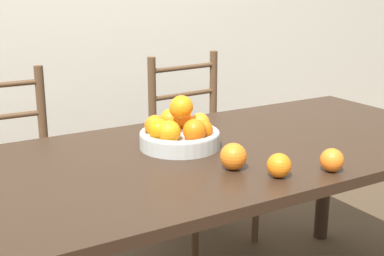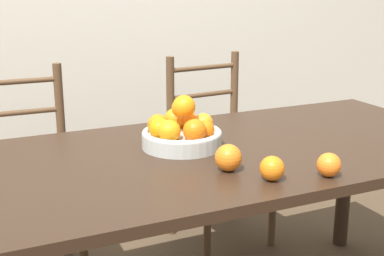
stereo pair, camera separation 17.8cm
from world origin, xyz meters
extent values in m
cube|color=black|center=(0.00, 0.00, 0.71)|extent=(1.95, 0.89, 0.03)
cylinder|color=black|center=(0.89, 0.37, 0.35)|extent=(0.07, 0.07, 0.69)
cylinder|color=#B2B7B2|center=(-0.10, 0.09, 0.75)|extent=(0.28, 0.28, 0.05)
torus|color=#B2B7B2|center=(-0.10, 0.09, 0.78)|extent=(0.28, 0.28, 0.02)
sphere|color=orange|center=(-0.02, 0.09, 0.80)|extent=(0.07, 0.07, 0.07)
sphere|color=orange|center=(-0.05, 0.15, 0.81)|extent=(0.07, 0.07, 0.07)
sphere|color=orange|center=(-0.09, 0.17, 0.81)|extent=(0.08, 0.08, 0.08)
sphere|color=orange|center=(-0.17, 0.14, 0.80)|extent=(0.08, 0.08, 0.08)
sphere|color=orange|center=(-0.19, 0.07, 0.81)|extent=(0.08, 0.08, 0.08)
sphere|color=orange|center=(-0.17, 0.03, 0.81)|extent=(0.08, 0.08, 0.08)
sphere|color=orange|center=(-0.09, 0.00, 0.81)|extent=(0.08, 0.08, 0.08)
sphere|color=orange|center=(-0.04, 0.02, 0.80)|extent=(0.06, 0.06, 0.06)
sphere|color=orange|center=(-0.09, 0.09, 0.87)|extent=(0.08, 0.08, 0.08)
sphere|color=orange|center=(-0.10, 0.09, 0.87)|extent=(0.07, 0.07, 0.07)
sphere|color=orange|center=(-0.10, 0.08, 0.87)|extent=(0.07, 0.07, 0.07)
sphere|color=orange|center=(0.01, -0.32, 0.77)|extent=(0.07, 0.07, 0.07)
sphere|color=orange|center=(0.18, -0.36, 0.77)|extent=(0.07, 0.07, 0.07)
sphere|color=orange|center=(-0.07, -0.20, 0.77)|extent=(0.08, 0.08, 0.08)
cylinder|color=#513823|center=(-0.38, 0.48, 0.22)|extent=(0.04, 0.04, 0.44)
cylinder|color=#513823|center=(-0.38, 0.84, 0.47)|extent=(0.04, 0.04, 0.94)
cube|color=#513823|center=(-0.57, 0.67, 0.46)|extent=(0.43, 0.41, 0.04)
cylinder|color=#513823|center=(-0.57, 0.85, 0.59)|extent=(0.38, 0.03, 0.02)
cylinder|color=#513823|center=(-0.57, 0.85, 0.73)|extent=(0.38, 0.03, 0.02)
cylinder|color=#513823|center=(-0.57, 0.85, 0.87)|extent=(0.38, 0.03, 0.02)
cylinder|color=#513823|center=(0.19, 0.47, 0.22)|extent=(0.04, 0.04, 0.44)
cylinder|color=#513823|center=(0.57, 0.50, 0.22)|extent=(0.04, 0.04, 0.44)
cylinder|color=#513823|center=(0.16, 0.83, 0.47)|extent=(0.04, 0.04, 0.94)
cylinder|color=#513823|center=(0.54, 0.86, 0.47)|extent=(0.04, 0.04, 0.94)
cube|color=#513823|center=(0.37, 0.67, 0.46)|extent=(0.45, 0.43, 0.04)
cylinder|color=#513823|center=(0.35, 0.85, 0.59)|extent=(0.38, 0.06, 0.02)
cylinder|color=#513823|center=(0.35, 0.85, 0.73)|extent=(0.38, 0.06, 0.02)
cylinder|color=#513823|center=(0.35, 0.85, 0.87)|extent=(0.38, 0.06, 0.02)
camera|label=1|loc=(-0.98, -1.47, 1.30)|focal=50.00mm
camera|label=2|loc=(-0.82, -1.56, 1.30)|focal=50.00mm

